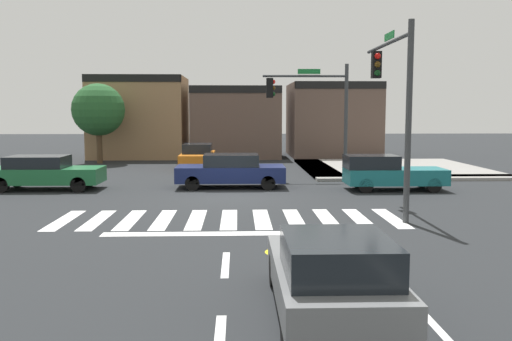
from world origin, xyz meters
The scene contains 14 objects.
ground_plane centered at (0.00, 0.00, 0.00)m, with size 120.00×120.00×0.00m, color #232628.
crosswalk_near centered at (0.00, -4.50, 0.00)m, with size 10.51×3.18×0.01m.
lane_markings centered at (1.06, -12.74, 0.00)m, with size 6.80×24.25×0.01m.
bike_detector_marking centered at (1.36, -8.51, 0.00)m, with size 0.93×0.93×0.01m.
curb_corner_northeast centered at (8.49, 9.42, 0.07)m, with size 10.00×10.60×0.15m.
storefront_row centered at (0.29, 19.03, 2.71)m, with size 20.30×6.96×5.74m.
traffic_signal_southeast centered at (5.26, -3.41, 4.13)m, with size 0.32×5.22×5.92m.
traffic_signal_northeast centered at (3.95, 5.78, 3.75)m, with size 4.18×0.32×5.58m.
car_gray centered at (1.77, -12.55, 0.70)m, with size 1.81×4.13×1.40m.
car_green centered at (-7.88, 2.17, 0.74)m, with size 4.59×1.90×1.43m.
car_navy centered at (-0.04, 2.56, 0.74)m, with size 4.65×1.91×1.45m.
car_teal centered at (6.57, 1.54, 0.74)m, with size 4.13×1.74×1.47m.
car_orange centered at (-2.04, 10.53, 0.72)m, with size 1.82×4.55×1.44m.
roadside_tree centered at (-8.50, 14.00, 3.38)m, with size 3.30×3.30×5.05m.
Camera 1 is at (0.27, -21.09, 3.29)m, focal length 38.57 mm.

